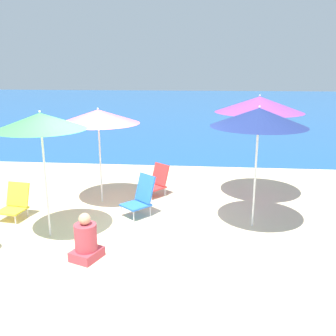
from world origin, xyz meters
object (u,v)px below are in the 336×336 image
object	(u,v)px
beach_umbrella_green	(40,121)
person_seated_far	(86,241)
beach_chair_red	(156,181)
beach_chair_blue	(141,196)
beach_umbrella_pink	(98,117)
beach_umbrella_navy	(259,117)
beach_chair_yellow	(15,202)
beach_umbrella_purple	(259,104)

from	to	relation	value
beach_umbrella_green	person_seated_far	bearing A→B (deg)	-39.82
beach_chair_red	beach_chair_blue	bearing A→B (deg)	-56.58
beach_chair_red	person_seated_far	xyz separation A→B (m)	(-0.72, -3.24, -0.05)
beach_umbrella_pink	beach_umbrella_navy	bearing A→B (deg)	-18.06
beach_umbrella_navy	beach_chair_red	bearing A→B (deg)	141.91
beach_umbrella_green	beach_chair_yellow	xyz separation A→B (m)	(-1.05, 0.77, -1.79)
beach_chair_red	beach_chair_yellow	bearing A→B (deg)	-107.71
beach_chair_blue	beach_umbrella_pink	bearing A→B (deg)	-173.24
beach_umbrella_purple	beach_chair_blue	bearing A→B (deg)	-151.51
beach_umbrella_green	beach_umbrella_navy	world-z (taller)	beach_umbrella_navy
beach_chair_blue	beach_umbrella_navy	bearing A→B (deg)	32.69
person_seated_far	beach_umbrella_green	bearing A→B (deg)	161.51
beach_umbrella_purple	beach_umbrella_green	bearing A→B (deg)	-147.85
beach_umbrella_green	beach_chair_blue	size ratio (longest dim) A/B	2.71
beach_umbrella_pink	beach_chair_red	size ratio (longest dim) A/B	2.79
beach_umbrella_purple	beach_umbrella_pink	bearing A→B (deg)	-169.76
beach_chair_blue	beach_chair_red	size ratio (longest dim) A/B	1.10
beach_umbrella_navy	beach_chair_red	world-z (taller)	beach_umbrella_navy
beach_umbrella_pink	beach_chair_yellow	size ratio (longest dim) A/B	3.05
beach_umbrella_green	beach_chair_yellow	world-z (taller)	beach_umbrella_green
beach_umbrella_green	person_seated_far	world-z (taller)	beach_umbrella_green
beach_umbrella_pink	person_seated_far	bearing A→B (deg)	-79.95
beach_umbrella_pink	beach_umbrella_navy	distance (m)	3.48
beach_umbrella_green	beach_umbrella_pink	world-z (taller)	beach_umbrella_green
beach_chair_blue	beach_chair_yellow	bearing A→B (deg)	-129.79
beach_umbrella_pink	beach_chair_red	distance (m)	2.09
beach_umbrella_navy	beach_chair_yellow	size ratio (longest dim) A/B	3.30
beach_umbrella_green	beach_chair_red	world-z (taller)	beach_umbrella_green
beach_umbrella_purple	beach_umbrella_navy	world-z (taller)	beach_umbrella_purple
beach_umbrella_purple	beach_chair_red	bearing A→B (deg)	-178.45
beach_umbrella_purple	beach_chair_red	xyz separation A→B (m)	(-2.35, -0.06, -1.85)
beach_umbrella_purple	beach_chair_blue	size ratio (longest dim) A/B	2.85
beach_umbrella_pink	person_seated_far	xyz separation A→B (m)	(0.47, -2.67, -1.66)
beach_chair_blue	beach_chair_yellow	distance (m)	2.58
beach_chair_yellow	person_seated_far	distance (m)	2.53
beach_umbrella_green	beach_umbrella_pink	xyz separation A→B (m)	(0.47, 1.88, -0.15)
beach_umbrella_purple	beach_umbrella_pink	world-z (taller)	beach_umbrella_purple
beach_umbrella_green	beach_chair_red	xyz separation A→B (m)	(1.66, 2.46, -1.76)
beach_umbrella_purple	beach_chair_yellow	xyz separation A→B (m)	(-5.06, -1.75, -1.88)
beach_umbrella_purple	person_seated_far	world-z (taller)	beach_umbrella_purple
beach_umbrella_purple	beach_umbrella_pink	distance (m)	3.61
beach_chair_yellow	beach_umbrella_green	bearing A→B (deg)	-28.67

